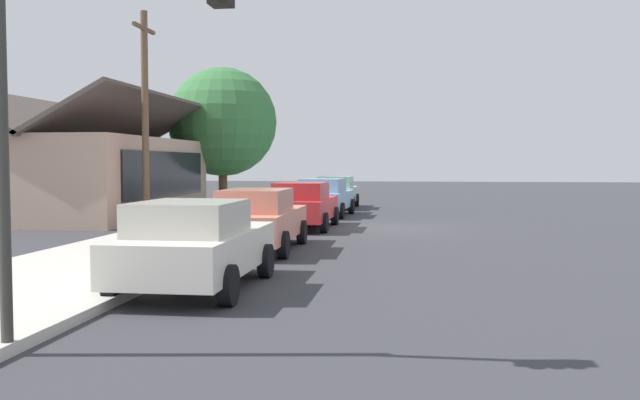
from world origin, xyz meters
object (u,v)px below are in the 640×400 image
Objects in this scene: car_skyblue at (324,197)px; car_seafoam at (336,192)px; shade_tree at (222,122)px; traffic_light_main at (87,52)px; utility_pole_wooden at (145,115)px; car_ivory at (196,244)px; car_cherry at (303,205)px; car_coral at (259,219)px; fire_hydrant_red at (194,235)px.

car_seafoam is (5.14, 0.06, -0.00)m from car_skyblue.
traffic_light_main is (-26.58, -5.97, -0.82)m from shade_tree.
car_ivory is at bearing -154.27° from utility_pole_wooden.
car_ivory is at bearing -179.91° from car_cherry.
car_coral is 0.93× the size of traffic_light_main.
car_cherry is 6.37m from utility_pole_wooden.
fire_hydrant_red is (-17.81, -4.31, -3.81)m from shade_tree.
car_cherry is at bearing 179.85° from car_seafoam.
car_ivory is at bearing -165.42° from shade_tree.
shade_tree reaches higher than car_seafoam.
car_skyblue is (11.63, -0.18, 0.00)m from car_coral.
car_ivory is 0.85× the size of traffic_light_main.
traffic_light_main is (-15.78, -0.11, 2.67)m from car_cherry.
traffic_light_main is at bearing -167.35° from shade_tree.
traffic_light_main is at bearing -160.16° from utility_pole_wooden.
car_coral is 1.03× the size of car_cherry.
traffic_light_main reaches higher than fire_hydrant_red.
car_skyblue is 0.67× the size of shade_tree.
car_cherry is 7.19m from fire_hydrant_red.
car_coral is at bearing 179.18° from car_seafoam.
car_skyblue is at bearing -131.49° from shade_tree.
shade_tree is 0.94× the size of utility_pole_wooden.
car_ivory is at bearing 2.26° from traffic_light_main.
car_cherry is at bearing -89.06° from utility_pole_wooden.
car_coral is 1.03× the size of car_skyblue.
car_skyblue is 12.72m from fire_hydrant_red.
traffic_light_main reaches higher than car_skyblue.
car_seafoam is 12.55m from utility_pole_wooden.
car_seafoam is 0.86× the size of traffic_light_main.
car_coral and car_cherry have the same top height.
car_ivory is 4.72m from fire_hydrant_red.
utility_pole_wooden is (15.69, 5.66, 0.44)m from traffic_light_main.
car_coral is 1.73m from fire_hydrant_red.
car_cherry is 1.00× the size of car_skyblue.
car_ivory and car_coral have the same top height.
fire_hydrant_red is at bearing 174.74° from car_seafoam.
utility_pole_wooden reaches higher than car_skyblue.
car_cherry is 0.67× the size of shade_tree.
traffic_light_main is (-26.53, -0.16, 2.68)m from car_seafoam.
car_ivory is 5.46m from car_coral.
car_coral is at bearing 1.61° from traffic_light_main.
car_seafoam is at bearing -26.90° from utility_pole_wooden.
car_ivory and car_seafoam have the same top height.
car_skyblue is at bearing -7.06° from fire_hydrant_red.
car_coral is 6.02m from car_cherry.
fire_hydrant_red is (-6.92, -4.00, -3.43)m from utility_pole_wooden.
utility_pole_wooden is at bearing 138.64° from car_skyblue.
car_coral is 8.59m from utility_pole_wooden.
fire_hydrant_red is (-12.62, 1.56, -0.32)m from car_skyblue.
utility_pole_wooden is (11.39, 5.49, 3.11)m from car_ivory.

